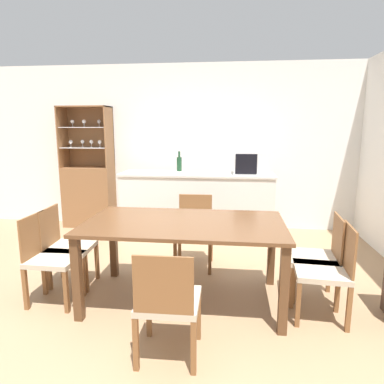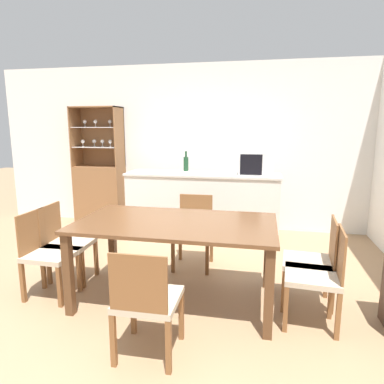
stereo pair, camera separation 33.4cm
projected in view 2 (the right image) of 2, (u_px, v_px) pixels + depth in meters
ground_plane at (147, 304)px, 3.13m from camera, size 18.00×18.00×0.00m
wall_back at (200, 147)px, 5.42m from camera, size 6.80×0.06×2.55m
kitchen_counter at (202, 206)px, 4.87m from camera, size 2.15×0.54×0.95m
display_cabinet at (100, 188)px, 5.67m from camera, size 0.78×0.38×1.91m
dining_table at (176, 231)px, 3.09m from camera, size 1.78×0.99×0.76m
dining_chair_side_right_near at (318, 275)px, 2.75m from camera, size 0.45×0.45×0.81m
dining_chair_side_left_far at (66, 243)px, 3.52m from camera, size 0.44×0.44×0.81m
dining_chair_head_far at (194, 231)px, 3.93m from camera, size 0.43×0.43×0.81m
dining_chair_side_left_near at (48, 253)px, 3.24m from camera, size 0.43×0.43×0.81m
dining_chair_head_near at (147, 301)px, 2.35m from camera, size 0.43×0.43×0.81m
dining_chair_side_right_far at (312, 261)px, 3.04m from camera, size 0.45×0.45×0.81m
microwave at (256, 163)px, 4.63m from camera, size 0.45×0.38×0.31m
wine_bottle at (186, 163)px, 5.01m from camera, size 0.07×0.07×0.29m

